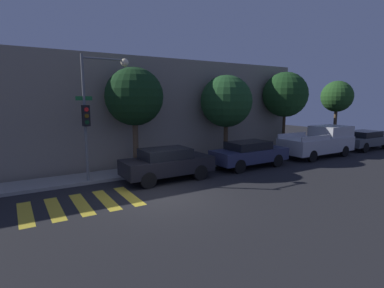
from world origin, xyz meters
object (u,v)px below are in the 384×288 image
at_px(pickup_truck, 320,141).
at_px(tree_near_corner, 134,97).
at_px(tree_midblock, 226,101).
at_px(sedan_near_corner, 167,163).
at_px(tree_behind_truck, 337,97).
at_px(tree_far_end, 285,95).
at_px(sedan_middle, 249,153).
at_px(traffic_light_pole, 95,103).
at_px(sedan_far_end, 364,139).

bearing_deg(pickup_truck, tree_near_corner, 169.46).
bearing_deg(tree_midblock, sedan_near_corner, -156.73).
relative_size(tree_near_corner, tree_behind_truck, 1.03).
height_order(sedan_near_corner, tree_near_corner, tree_near_corner).
bearing_deg(tree_behind_truck, pickup_truck, -156.06).
bearing_deg(tree_midblock, tree_far_end, 0.00).
distance_m(sedan_middle, tree_near_corner, 6.89).
relative_size(traffic_light_pole, tree_midblock, 1.09).
bearing_deg(sedan_far_end, tree_far_end, 160.72).
bearing_deg(sedan_far_end, tree_near_corner, 172.69).
height_order(pickup_truck, tree_midblock, tree_midblock).
xyz_separation_m(sedan_far_end, tree_far_end, (-6.34, 2.22, 3.29)).
distance_m(sedan_middle, tree_midblock, 3.60).
bearing_deg(sedan_middle, tree_far_end, 23.09).
xyz_separation_m(tree_near_corner, tree_midblock, (5.83, 0.00, -0.24)).
height_order(traffic_light_pole, sedan_far_end, traffic_light_pole).
bearing_deg(tree_behind_truck, sedan_far_end, -80.26).
bearing_deg(tree_midblock, traffic_light_pole, -173.26).
distance_m(sedan_far_end, tree_far_end, 7.48).
distance_m(pickup_truck, tree_near_corner, 12.46).
bearing_deg(tree_near_corner, tree_midblock, 0.00).
height_order(traffic_light_pole, sedan_middle, traffic_light_pole).
relative_size(sedan_middle, tree_behind_truck, 0.85).
bearing_deg(tree_behind_truck, sedan_middle, -168.76).
xyz_separation_m(pickup_truck, sedan_far_end, (5.38, 0.00, -0.23)).
distance_m(traffic_light_pole, pickup_truck, 14.40).
relative_size(sedan_middle, sedan_far_end, 0.97).
bearing_deg(tree_near_corner, sedan_middle, -21.09).
distance_m(sedan_near_corner, sedan_far_end, 16.64).
distance_m(traffic_light_pole, sedan_middle, 8.52).
xyz_separation_m(traffic_light_pole, tree_far_end, (13.14, 0.95, 0.45)).
distance_m(sedan_near_corner, sedan_middle, 5.08).
relative_size(sedan_near_corner, tree_far_end, 0.75).
bearing_deg(tree_far_end, sedan_near_corner, -167.83).
distance_m(sedan_middle, tree_behind_truck, 11.82).
bearing_deg(tree_midblock, sedan_far_end, -10.95).
bearing_deg(traffic_light_pole, sedan_middle, -9.10).
height_order(traffic_light_pole, tree_midblock, traffic_light_pole).
xyz_separation_m(sedan_near_corner, sedan_far_end, (16.64, -0.00, -0.04)).
relative_size(pickup_truck, sedan_far_end, 1.17).
bearing_deg(sedan_middle, tree_near_corner, 158.91).
xyz_separation_m(tree_midblock, tree_behind_truck, (11.09, 0.00, 0.32)).
bearing_deg(sedan_near_corner, pickup_truck, -0.00).
relative_size(sedan_middle, pickup_truck, 0.83).
relative_size(sedan_near_corner, sedan_far_end, 0.93).
height_order(traffic_light_pole, tree_near_corner, traffic_light_pole).
xyz_separation_m(traffic_light_pole, pickup_truck, (14.11, -1.27, -2.62)).
relative_size(sedan_near_corner, pickup_truck, 0.80).
relative_size(traffic_light_pole, sedan_far_end, 1.25).
bearing_deg(tree_behind_truck, sedan_near_corner, -172.22).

